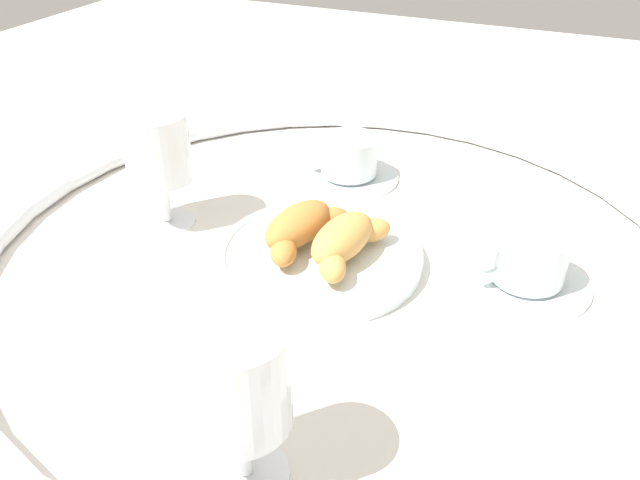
{
  "coord_description": "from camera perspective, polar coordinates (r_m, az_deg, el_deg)",
  "views": [
    {
      "loc": [
        0.56,
        0.23,
        0.41
      ],
      "look_at": [
        0.02,
        -0.01,
        0.03
      ],
      "focal_mm": 36.45,
      "sensor_mm": 36.0,
      "label": 1
    }
  ],
  "objects": [
    {
      "name": "ground_plane",
      "position": [
        0.73,
        1.16,
        -1.48
      ],
      "size": [
        2.2,
        2.2,
        0.0
      ],
      "primitive_type": "plane",
      "color": "silver"
    },
    {
      "name": "coffee_cup_near",
      "position": [
        0.71,
        17.76,
        -1.97
      ],
      "size": [
        0.14,
        0.14,
        0.06
      ],
      "color": "silver",
      "rests_on": "ground_plane"
    },
    {
      "name": "coffee_cup_far",
      "position": [
        0.89,
        2.5,
        6.94
      ],
      "size": [
        0.14,
        0.14,
        0.06
      ],
      "color": "silver",
      "rests_on": "ground_plane"
    },
    {
      "name": "pastry_plate",
      "position": [
        0.72,
        0.0,
        -1.3
      ],
      "size": [
        0.23,
        0.23,
        0.02
      ],
      "color": "silver",
      "rests_on": "ground_plane"
    },
    {
      "name": "croissant_large",
      "position": [
        0.71,
        -1.71,
        1.15
      ],
      "size": [
        0.13,
        0.08,
        0.04
      ],
      "color": "#BC7A38",
      "rests_on": "pastry_plate"
    },
    {
      "name": "juice_glass_right",
      "position": [
        0.45,
        -7.34,
        -12.46
      ],
      "size": [
        0.08,
        0.08,
        0.14
      ],
      "color": "white",
      "rests_on": "ground_plane"
    },
    {
      "name": "juice_glass_left",
      "position": [
        0.78,
        -14.06,
        7.42
      ],
      "size": [
        0.08,
        0.08,
        0.14
      ],
      "color": "white",
      "rests_on": "ground_plane"
    },
    {
      "name": "croissant_small",
      "position": [
        0.69,
        2.21,
        -0.03
      ],
      "size": [
        0.14,
        0.07,
        0.04
      ],
      "color": "#D6994C",
      "rests_on": "pastry_plate"
    },
    {
      "name": "table_chrome_rim",
      "position": [
        0.73,
        1.17,
        -0.69
      ],
      "size": [
        0.79,
        0.79,
        0.02
      ],
      "primitive_type": "torus",
      "color": "silver",
      "rests_on": "ground_plane"
    },
    {
      "name": "folded_napkin",
      "position": [
        0.82,
        12.47,
        1.99
      ],
      "size": [
        0.15,
        0.15,
        0.01
      ],
      "primitive_type": "cube",
      "rotation": [
        0.0,
        0.0,
        0.51
      ],
      "color": "silver",
      "rests_on": "ground_plane"
    },
    {
      "name": "sugar_packet",
      "position": [
        0.61,
        -9.52,
        -9.85
      ],
      "size": [
        0.05,
        0.04,
        0.01
      ],
      "primitive_type": "cube",
      "rotation": [
        0.0,
        0.0,
        -0.13
      ],
      "color": "white",
      "rests_on": "ground_plane"
    }
  ]
}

